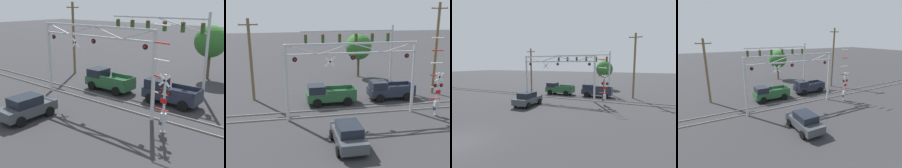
{
  "view_description": "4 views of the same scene",
  "coord_description": "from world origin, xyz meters",
  "views": [
    {
      "loc": [
        14.8,
        -0.13,
        7.94
      ],
      "look_at": [
        0.84,
        17.11,
        1.52
      ],
      "focal_mm": 45.0,
      "sensor_mm": 36.0,
      "label": 1
    },
    {
      "loc": [
        -5.58,
        -6.13,
        9.1
      ],
      "look_at": [
        -0.97,
        17.26,
        2.53
      ],
      "focal_mm": 45.0,
      "sensor_mm": 36.0,
      "label": 2
    },
    {
      "loc": [
        10.94,
        -7.09,
        5.18
      ],
      "look_at": [
        1.07,
        15.7,
        2.27
      ],
      "focal_mm": 28.0,
      "sensor_mm": 36.0,
      "label": 3
    },
    {
      "loc": [
        -9.42,
        -1.58,
        8.31
      ],
      "look_at": [
        0.82,
        17.95,
        2.25
      ],
      "focal_mm": 28.0,
      "sensor_mm": 36.0,
      "label": 4
    }
  ],
  "objects": [
    {
      "name": "rail_track_near",
      "position": [
        0.0,
        16.16,
        0.05
      ],
      "size": [
        80.0,
        0.08,
        0.1
      ],
      "primitive_type": "cube",
      "color": "gray",
      "rests_on": "ground_plane"
    },
    {
      "name": "rail_track_far",
      "position": [
        0.0,
        17.59,
        0.05
      ],
      "size": [
        80.0,
        0.08,
        0.1
      ],
      "primitive_type": "cube",
      "color": "gray",
      "rests_on": "ground_plane"
    },
    {
      "name": "crossing_gantry",
      "position": [
        -0.01,
        15.88,
        4.16
      ],
      "size": [
        11.17,
        0.29,
        6.31
      ],
      "color": "#B7BABF",
      "rests_on": "ground_plane"
    },
    {
      "name": "crossing_signal_mast",
      "position": [
        7.02,
        14.5,
        2.15
      ],
      "size": [
        1.36,
        0.35,
        6.77
      ],
      "color": "#B7BABF",
      "rests_on": "ground_plane"
    },
    {
      "name": "traffic_signal_span",
      "position": [
        3.22,
        23.13,
        5.18
      ],
      "size": [
        10.1,
        0.39,
        7.24
      ],
      "color": "#B7BABF",
      "rests_on": "ground_plane"
    },
    {
      "name": "pickup_truck_lead",
      "position": [
        -1.49,
        19.37,
        0.95
      ],
      "size": [
        4.69,
        2.13,
        1.93
      ],
      "color": "#23512D",
      "rests_on": "ground_plane"
    },
    {
      "name": "pickup_truck_following",
      "position": [
        4.74,
        19.65,
        0.95
      ],
      "size": [
        4.59,
        2.13,
        1.93
      ],
      "color": "#1E2333",
      "rests_on": "ground_plane"
    },
    {
      "name": "sedan_waiting",
      "position": [
        -1.58,
        10.54,
        0.86
      ],
      "size": [
        2.07,
        4.0,
        1.68
      ],
      "color": "#3D4247",
      "rests_on": "ground_plane"
    },
    {
      "name": "utility_pole_left",
      "position": [
        -8.7,
        21.99,
        4.18
      ],
      "size": [
        1.8,
        0.28,
        8.07
      ],
      "color": "brown",
      "rests_on": "ground_plane"
    },
    {
      "name": "utility_pole_right",
      "position": [
        10.2,
        20.67,
        4.93
      ],
      "size": [
        1.8,
        0.28,
        9.56
      ],
      "color": "brown",
      "rests_on": "ground_plane"
    },
    {
      "name": "background_tree_beyond_span",
      "position": [
        4.22,
        29.54,
        4.02
      ],
      "size": [
        3.43,
        3.43,
        5.76
      ],
      "color": "brown",
      "rests_on": "ground_plane"
    }
  ]
}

